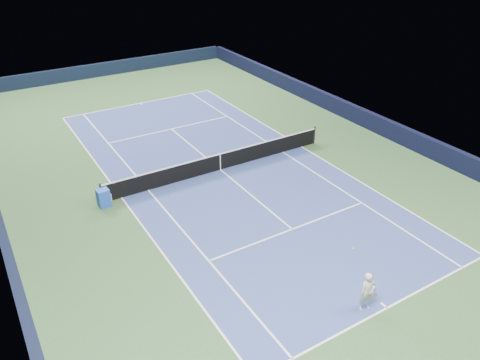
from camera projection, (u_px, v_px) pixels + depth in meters
ground at (220, 170)px, 25.10m from camera, size 40.00×40.00×0.00m
wall_far at (106, 69)px, 39.54m from camera, size 22.00×0.35×1.10m
wall_right at (369, 120)px, 29.72m from camera, size 0.35×40.00×1.10m
court_surface at (220, 170)px, 25.10m from camera, size 10.97×23.77×0.01m
baseline_far at (140, 103)px, 33.91m from camera, size 10.97×0.08×0.00m
baseline_near at (387, 308)px, 16.28m from camera, size 10.97×0.08×0.00m
sideline_doubles_right at (301, 147)px, 27.58m from camera, size 0.08×23.77×0.00m
sideline_doubles_left at (122, 198)px, 22.61m from camera, size 0.08×23.77×0.00m
sideline_singles_right at (283, 152)px, 26.96m from camera, size 0.08×23.77×0.00m
sideline_singles_left at (148, 190)px, 23.23m from camera, size 0.08×23.77×0.00m
service_line_far at (171, 129)px, 29.84m from camera, size 8.23×0.08×0.00m
service_line_near at (292, 229)px, 20.35m from camera, size 8.23×0.08×0.00m
center_service_line at (220, 170)px, 25.10m from camera, size 0.08×12.80×0.00m
center_mark_far at (141, 104)px, 33.80m from camera, size 0.08×0.30×0.00m
center_mark_near at (384, 305)px, 16.39m from camera, size 0.08×0.30×0.00m
tennis_net at (220, 161)px, 24.85m from camera, size 12.90×0.10×1.07m
sponsor_cube at (104, 198)px, 21.78m from camera, size 0.62×0.53×0.89m
tennis_player at (367, 292)px, 15.91m from camera, size 0.76×1.27×1.93m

